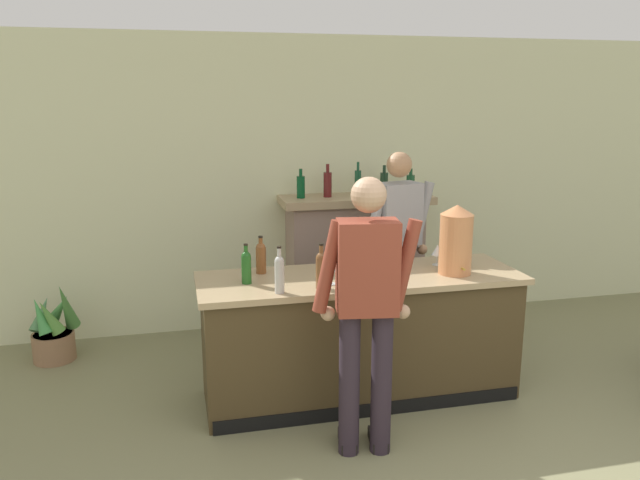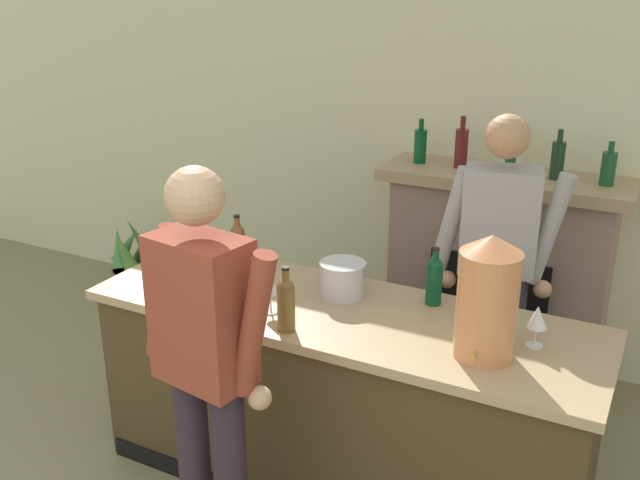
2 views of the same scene
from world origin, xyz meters
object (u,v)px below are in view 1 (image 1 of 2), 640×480
person_customer (367,306)px  ice_bucket_steel (347,260)px  wine_bottle_chardonnay_pale (279,273)px  fireplace_stone (355,260)px  potted_plant_corner (53,331)px  copper_dispenser (456,239)px  wine_bottle_cabernet_heavy (246,266)px  wine_bottle_burgundy_dark (357,269)px  wine_glass_front_left (466,250)px  wine_glass_mid_counter (437,251)px  wine_bottle_merlot_tall (395,248)px  person_bartender (397,245)px  wine_bottle_rose_blush (261,256)px  wine_bottle_riesling_slim (321,268)px  wine_glass_by_dispenser (331,266)px

person_customer → ice_bucket_steel: bearing=81.6°
ice_bucket_steel → wine_bottle_chardonnay_pale: wine_bottle_chardonnay_pale is taller
fireplace_stone → potted_plant_corner: fireplace_stone is taller
copper_dispenser → wine_bottle_cabernet_heavy: 1.52m
potted_plant_corner → wine_bottle_burgundy_dark: (2.22, -1.48, 0.80)m
wine_bottle_burgundy_dark → wine_glass_front_left: 1.02m
potted_plant_corner → wine_glass_mid_counter: (2.98, -1.07, 0.79)m
person_customer → copper_dispenser: bearing=36.2°
wine_bottle_chardonnay_pale → wine_bottle_burgundy_dark: size_ratio=1.09×
wine_bottle_burgundy_dark → wine_bottle_merlot_tall: bearing=48.9°
person_bartender → ice_bucket_steel: size_ratio=8.04×
wine_bottle_rose_blush → ice_bucket_steel: bearing=-6.6°
wine_bottle_chardonnay_pale → wine_bottle_merlot_tall: (0.99, 0.52, -0.01)m
wine_bottle_burgundy_dark → wine_bottle_rose_blush: 0.76m
wine_bottle_burgundy_dark → wine_bottle_rose_blush: size_ratio=1.04×
wine_bottle_burgundy_dark → wine_glass_mid_counter: size_ratio=1.80×
copper_dispenser → wine_bottle_burgundy_dark: 0.83m
wine_bottle_riesling_slim → wine_bottle_merlot_tall: bearing=35.1°
person_customer → wine_glass_front_left: (1.04, 0.81, 0.09)m
wine_bottle_merlot_tall → wine_bottle_rose_blush: size_ratio=0.99×
fireplace_stone → wine_glass_mid_counter: 1.37m
wine_bottle_cabernet_heavy → wine_glass_by_dispenser: (0.56, -0.16, 0.00)m
copper_dispenser → wine_bottle_chardonnay_pale: bearing=-173.0°
wine_glass_front_left → wine_bottle_chardonnay_pale: bearing=-167.4°
person_customer → ice_bucket_steel: (0.13, 0.89, 0.05)m
wine_bottle_chardonnay_pale → wine_glass_front_left: wine_bottle_chardonnay_pale is taller
fireplace_stone → wine_bottle_rose_blush: bearing=-131.8°
person_bartender → copper_dispenser: 0.82m
wine_bottle_riesling_slim → wine_glass_mid_counter: 1.06m
wine_bottle_cabernet_heavy → wine_bottle_merlot_tall: size_ratio=1.03×
wine_bottle_rose_blush → wine_bottle_chardonnay_pale: bearing=-83.9°
copper_dispenser → wine_bottle_burgundy_dark: copper_dispenser is taller
ice_bucket_steel → wine_bottle_cabernet_heavy: (-0.77, -0.15, 0.04)m
fireplace_stone → wine_bottle_chardonnay_pale: (-1.02, -1.69, 0.42)m
wine_bottle_chardonnay_pale → ice_bucket_steel: bearing=35.8°
person_customer → person_bartender: (0.72, 1.42, 0.00)m
copper_dispenser → wine_bottle_chardonnay_pale: size_ratio=1.61×
fireplace_stone → wine_glass_by_dispenser: (-0.64, -1.58, 0.41)m
wine_bottle_rose_blush → wine_glass_by_dispenser: bearing=-42.1°
potted_plant_corner → wine_glass_by_dispenser: bearing=-33.4°
wine_bottle_cabernet_heavy → wine_glass_front_left: (1.67, 0.07, -0.00)m
potted_plant_corner → wine_bottle_riesling_slim: wine_bottle_riesling_slim is taller
copper_dispenser → wine_bottle_riesling_slim: size_ratio=1.64×
person_bartender → wine_bottle_riesling_slim: person_bartender is taller
wine_bottle_cabernet_heavy → wine_bottle_rose_blush: bearing=59.6°
wine_bottle_merlot_tall → wine_glass_front_left: (0.50, -0.19, 0.00)m
person_bartender → wine_bottle_rose_blush: size_ratio=6.31×
fireplace_stone → wine_bottle_burgundy_dark: size_ratio=5.53×
potted_plant_corner → ice_bucket_steel: ice_bucket_steel is taller
fireplace_stone → person_customer: bearing=-104.7°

